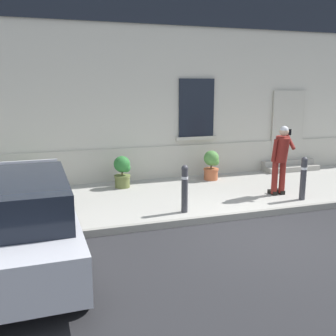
{
  "coord_description": "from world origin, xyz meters",
  "views": [
    {
      "loc": [
        -3.88,
        -6.22,
        2.85
      ],
      "look_at": [
        -1.28,
        1.6,
        1.1
      ],
      "focal_mm": 41.67,
      "sensor_mm": 36.0,
      "label": 1
    }
  ],
  "objects_px": {
    "planter_terracotta": "(212,164)",
    "person_on_phone": "(281,156)",
    "bollard_near_person": "(303,177)",
    "planter_olive": "(122,171)",
    "planter_charcoal": "(17,178)",
    "bollard_far_left": "(185,187)",
    "hatchback_car_silver": "(16,222)"
  },
  "relations": [
    {
      "from": "planter_olive",
      "to": "planter_charcoal",
      "type": "bearing_deg",
      "value": 178.69
    },
    {
      "from": "bollard_near_person",
      "to": "person_on_phone",
      "type": "relative_size",
      "value": 0.6
    },
    {
      "from": "person_on_phone",
      "to": "planter_terracotta",
      "type": "distance_m",
      "value": 2.3
    },
    {
      "from": "person_on_phone",
      "to": "planter_terracotta",
      "type": "xyz_separation_m",
      "value": [
        -0.92,
        2.03,
        -0.54
      ]
    },
    {
      "from": "hatchback_car_silver",
      "to": "person_on_phone",
      "type": "distance_m",
      "value": 6.36
    },
    {
      "from": "bollard_near_person",
      "to": "planter_olive",
      "type": "height_order",
      "value": "bollard_near_person"
    },
    {
      "from": "planter_charcoal",
      "to": "planter_olive",
      "type": "distance_m",
      "value": 2.64
    },
    {
      "from": "planter_olive",
      "to": "planter_terracotta",
      "type": "distance_m",
      "value": 2.64
    },
    {
      "from": "planter_charcoal",
      "to": "planter_terracotta",
      "type": "distance_m",
      "value": 5.28
    },
    {
      "from": "hatchback_car_silver",
      "to": "planter_charcoal",
      "type": "relative_size",
      "value": 4.75
    },
    {
      "from": "hatchback_car_silver",
      "to": "bollard_far_left",
      "type": "height_order",
      "value": "hatchback_car_silver"
    },
    {
      "from": "bollard_near_person",
      "to": "person_on_phone",
      "type": "height_order",
      "value": "person_on_phone"
    },
    {
      "from": "hatchback_car_silver",
      "to": "bollard_far_left",
      "type": "relative_size",
      "value": 3.91
    },
    {
      "from": "person_on_phone",
      "to": "planter_olive",
      "type": "xyz_separation_m",
      "value": [
        -3.56,
        1.98,
        -0.54
      ]
    },
    {
      "from": "planter_terracotta",
      "to": "planter_charcoal",
      "type": "bearing_deg",
      "value": 179.94
    },
    {
      "from": "person_on_phone",
      "to": "bollard_far_left",
      "type": "bearing_deg",
      "value": -165.62
    },
    {
      "from": "person_on_phone",
      "to": "planter_terracotta",
      "type": "bearing_deg",
      "value": 118.03
    },
    {
      "from": "hatchback_car_silver",
      "to": "bollard_near_person",
      "type": "relative_size",
      "value": 3.91
    },
    {
      "from": "bollard_near_person",
      "to": "planter_charcoal",
      "type": "bearing_deg",
      "value": 158.57
    },
    {
      "from": "person_on_phone",
      "to": "planter_terracotta",
      "type": "height_order",
      "value": "person_on_phone"
    },
    {
      "from": "bollard_far_left",
      "to": "planter_charcoal",
      "type": "height_order",
      "value": "bollard_far_left"
    },
    {
      "from": "bollard_far_left",
      "to": "planter_olive",
      "type": "bearing_deg",
      "value": 108.55
    },
    {
      "from": "hatchback_car_silver",
      "to": "planter_terracotta",
      "type": "relative_size",
      "value": 4.75
    },
    {
      "from": "bollard_far_left",
      "to": "planter_terracotta",
      "type": "distance_m",
      "value": 3.13
    },
    {
      "from": "bollard_near_person",
      "to": "planter_olive",
      "type": "relative_size",
      "value": 1.22
    },
    {
      "from": "planter_olive",
      "to": "bollard_near_person",
      "type": "bearing_deg",
      "value": -32.82
    },
    {
      "from": "person_on_phone",
      "to": "planter_charcoal",
      "type": "height_order",
      "value": "person_on_phone"
    },
    {
      "from": "bollard_far_left",
      "to": "person_on_phone",
      "type": "bearing_deg",
      "value": 10.74
    },
    {
      "from": "planter_terracotta",
      "to": "person_on_phone",
      "type": "bearing_deg",
      "value": -65.6
    },
    {
      "from": "planter_olive",
      "to": "hatchback_car_silver",
      "type": "bearing_deg",
      "value": -122.28
    },
    {
      "from": "bollard_far_left",
      "to": "planter_charcoal",
      "type": "relative_size",
      "value": 1.22
    },
    {
      "from": "person_on_phone",
      "to": "bollard_near_person",
      "type": "bearing_deg",
      "value": -55.63
    }
  ]
}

